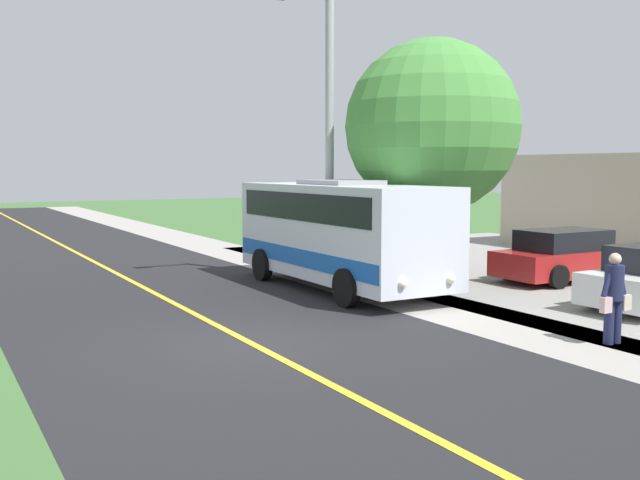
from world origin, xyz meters
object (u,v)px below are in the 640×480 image
object	(u,v)px
street_light_pole	(326,124)
tree_curbside	(432,127)
pedestrian_with_bags	(614,295)
parked_car_near	(567,256)
shuttle_bus_front	(340,229)

from	to	relation	value
street_light_pole	tree_curbside	xyz separation A→B (m)	(-2.52, 1.52, -0.08)
pedestrian_with_bags	street_light_pole	size ratio (longest dim) A/B	0.21
parked_car_near	tree_curbside	distance (m)	5.29
shuttle_bus_front	pedestrian_with_bags	bearing A→B (deg)	99.17
shuttle_bus_front	street_light_pole	size ratio (longest dim) A/B	0.94
shuttle_bus_front	tree_curbside	distance (m)	3.99
parked_car_near	street_light_pole	bearing A→B (deg)	-29.70
shuttle_bus_front	street_light_pole	world-z (taller)	street_light_pole
tree_curbside	shuttle_bus_front	bearing A→B (deg)	-1.65
shuttle_bus_front	pedestrian_with_bags	xyz separation A→B (m)	(-1.23, 7.59, -0.69)
parked_car_near	tree_curbside	world-z (taller)	tree_curbside
pedestrian_with_bags	parked_car_near	world-z (taller)	pedestrian_with_bags
pedestrian_with_bags	tree_curbside	world-z (taller)	tree_curbside
shuttle_bus_front	tree_curbside	size ratio (longest dim) A/B	1.12
shuttle_bus_front	parked_car_near	distance (m)	6.64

